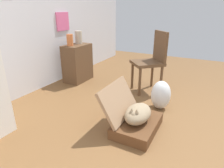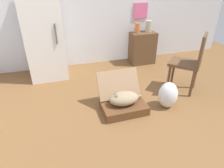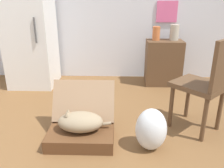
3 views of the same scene
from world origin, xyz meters
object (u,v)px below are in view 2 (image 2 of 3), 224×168
Objects in this scene: refrigerator at (44,35)px; side_table at (142,48)px; plastic_bag_white at (168,95)px; vase_tall at (137,28)px; cat at (124,98)px; suitcase_base at (124,107)px; chair at (190,61)px; vase_short at (149,26)px.

refrigerator reaches higher than side_table.
vase_tall is at bearing 81.57° from plastic_bag_white.
cat is 1.98m from refrigerator.
suitcase_base is 2.00m from side_table.
side_table reaches higher than cat.
cat is at bearing -32.53° from chair.
chair is (0.57, 0.33, 0.34)m from plastic_bag_white.
side_table is (1.08, 1.66, 0.13)m from cat.
chair reaches higher than plastic_bag_white.
vase_short reaches higher than side_table.
refrigerator reaches higher than plastic_bag_white.
side_table is (2.07, 0.05, -0.47)m from refrigerator.
cat is 2.18m from vase_short.
refrigerator is at bearing 121.53° from cat.
cat is 1.31m from chair.
cat is 1.26× the size of plastic_bag_white.
chair is at bearing -78.02° from vase_tall.
cat is at bearing -123.08° from side_table.
refrigerator reaches higher than suitcase_base.
suitcase_base is 0.69m from plastic_bag_white.
suitcase_base is 1.24× the size of cat.
chair is (1.25, 0.24, 0.33)m from cat.
vase_tall is at bearing -121.53° from chair.
side_table is at bearing -161.97° from vase_short.
plastic_bag_white is 1.90m from vase_tall.
plastic_bag_white is at bearing -45.60° from refrigerator.
refrigerator reaches higher than vase_tall.
chair is (0.17, -1.42, 0.20)m from side_table.
vase_short is at bearing 54.51° from suitcase_base.
refrigerator is at bearing -177.53° from vase_tall.
vase_tall is 0.87× the size of vase_short.
side_table is at bearing -13.36° from vase_tall.
plastic_bag_white is 0.41× the size of chair.
chair is at bearing -83.22° from side_table.
plastic_bag_white is 1.98m from vase_short.
suitcase_base is 3.12× the size of vase_tall.
cat is 2.19× the size of vase_short.
side_table is at bearing 1.39° from refrigerator.
chair reaches higher than cat.
cat is at bearing -119.10° from vase_tall.
suitcase_base is at bearing -32.48° from chair.
side_table is at bearing 56.92° from cat.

